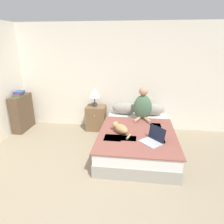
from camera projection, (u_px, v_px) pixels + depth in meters
name	position (u px, v px, depth m)	size (l,w,h in m)	color
ground_plane	(87.00, 224.00, 2.43)	(16.00, 16.00, 0.00)	gray
wall_back	(116.00, 78.00, 4.88)	(5.86, 0.05, 2.55)	silver
bed	(137.00, 139.00, 4.09)	(1.47, 2.14, 0.44)	#9E998E
pillow_near	(125.00, 108.00, 4.85)	(0.61, 0.29, 0.29)	gray
pillow_far	(151.00, 109.00, 4.77)	(0.61, 0.29, 0.29)	gray
person_sitting	(143.00, 106.00, 4.44)	(0.41, 0.40, 0.75)	#476B4C
cat_tabby	(120.00, 128.00, 3.82)	(0.39, 0.45, 0.19)	tan
laptop_open	(153.00, 139.00, 3.47)	(0.47, 0.47, 0.26)	#B7B7BC
nightstand	(96.00, 118.00, 5.00)	(0.47, 0.41, 0.61)	brown
table_lamp	(94.00, 93.00, 4.80)	(0.27, 0.27, 0.45)	#38383D
bookshelf	(22.00, 113.00, 4.96)	(0.24, 0.68, 0.88)	brown
book_stack_top	(19.00, 93.00, 4.80)	(0.19, 0.25, 0.11)	#3D7A51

